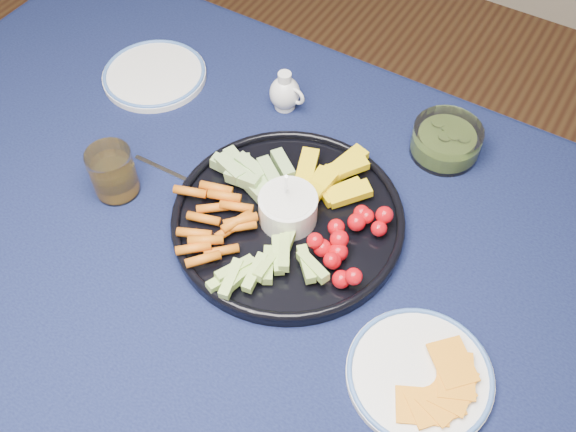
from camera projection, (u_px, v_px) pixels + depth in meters
The scene contains 9 objects.
dining_table at pixel (254, 280), 1.14m from camera, with size 1.67×1.07×0.75m.
crudite_platter at pixel (287, 215), 1.09m from camera, with size 0.40×0.40×0.13m.
creamer_pitcher at pixel (285, 93), 1.25m from camera, with size 0.08×0.06×0.08m.
pickle_bowl at pixel (446, 142), 1.19m from camera, with size 0.13×0.13×0.06m.
cheese_plate at pixel (420, 374), 0.93m from camera, with size 0.22×0.22×0.03m.
juice_tumbler at pixel (114, 175), 1.12m from camera, with size 0.08×0.08×0.09m.
fork_left at pixel (173, 174), 1.17m from camera, with size 0.14×0.02×0.00m.
fork_right at pixel (455, 423), 0.90m from camera, with size 0.14×0.14×0.00m.
side_plate_extra at pixel (154, 74), 1.32m from camera, with size 0.21×0.21×0.02m.
Camera 1 is at (0.36, -0.47, 1.64)m, focal length 40.00 mm.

